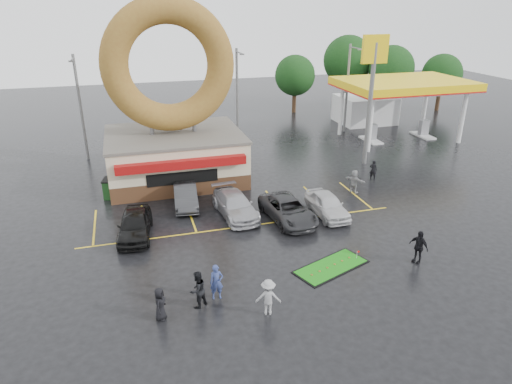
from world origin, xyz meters
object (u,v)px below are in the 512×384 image
object	(u,v)px
car_dgrey	(186,196)
car_silver	(235,205)
gas_station	(386,97)
car_black	(135,224)
dumpster	(118,188)
putting_green	(331,267)
donut_shop	(173,123)
person_cameraman	(419,247)
streetlight_left	(80,106)
streetlight_right	(348,87)
shell_sign	(373,77)
car_grey	(288,210)
person_blue	(217,282)
streetlight_mid	(237,95)
car_white	(327,205)

from	to	relation	value
car_dgrey	car_silver	size ratio (longest dim) A/B	0.87
gas_station	car_black	xyz separation A→B (m)	(-26.55, -16.97, -2.92)
dumpster	putting_green	bearing A→B (deg)	-37.42
donut_shop	person_cameraman	xyz separation A→B (m)	(10.87, -16.19, -3.53)
car_dgrey	streetlight_left	bearing A→B (deg)	124.29
streetlight_right	dumpster	xyz separation A→B (m)	(-23.50, -11.51, -4.13)
shell_sign	car_grey	size ratio (longest dim) A/B	2.07
car_silver	streetlight_right	bearing A→B (deg)	40.43
dumpster	gas_station	bearing A→B (deg)	33.70
car_grey	person_blue	distance (m)	9.17
car_dgrey	car_grey	size ratio (longest dim) A/B	0.85
putting_green	gas_station	bearing A→B (deg)	54.32
shell_sign	person_blue	world-z (taller)	shell_sign
dumpster	car_grey	bearing A→B (deg)	-20.78
streetlight_right	dumpster	distance (m)	26.49
shell_sign	streetlight_left	bearing A→B (deg)	161.01
car_grey	car_black	bearing A→B (deg)	170.86
streetlight_mid	putting_green	size ratio (longest dim) A/B	2.01
donut_shop	car_grey	world-z (taller)	donut_shop
gas_station	person_cameraman	xyz separation A→B (m)	(-12.13, -24.16, -2.77)
person_cameraman	person_blue	bearing A→B (deg)	-112.90
car_dgrey	car_silver	world-z (taller)	car_silver
person_blue	person_cameraman	bearing A→B (deg)	3.63
car_black	person_cameraman	size ratio (longest dim) A/B	2.46
streetlight_left	streetlight_right	bearing A→B (deg)	4.40
car_white	streetlight_mid	bearing A→B (deg)	94.25
dumpster	streetlight_mid	bearing A→B (deg)	55.18
putting_green	car_grey	bearing A→B (deg)	92.80
streetlight_left	putting_green	xyz separation A→B (m)	(13.21, -22.36, -4.75)
car_black	car_white	bearing A→B (deg)	5.49
car_white	person_blue	size ratio (longest dim) A/B	2.47
streetlight_left	donut_shop	bearing A→B (deg)	-44.78
gas_station	person_blue	world-z (taller)	gas_station
shell_sign	streetlight_right	world-z (taller)	shell_sign
streetlight_right	person_cameraman	world-z (taller)	streetlight_right
shell_sign	car_dgrey	distance (m)	17.93
car_grey	dumpster	xyz separation A→B (m)	(-10.42, 6.91, -0.06)
donut_shop	person_blue	distance (m)	16.75
gas_station	car_black	size ratio (longest dim) A/B	2.97
gas_station	car_silver	distance (m)	25.78
person_blue	dumpster	size ratio (longest dim) A/B	0.98
car_black	putting_green	world-z (taller)	car_black
shell_sign	car_silver	xyz separation A→B (m)	(-13.16, -6.86, -6.65)
car_silver	shell_sign	bearing A→B (deg)	21.89
streetlight_mid	car_black	xyz separation A→B (m)	(-10.55, -16.95, -4.00)
car_dgrey	car_silver	xyz separation A→B (m)	(2.89, -2.41, 0.01)
shell_sign	dumpster	xyz separation A→B (m)	(-20.50, -1.59, -6.73)
streetlight_left	shell_sign	bearing A→B (deg)	-18.99
donut_shop	person_blue	world-z (taller)	donut_shop
car_black	person_blue	bearing A→B (deg)	-57.30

